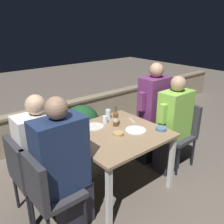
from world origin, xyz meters
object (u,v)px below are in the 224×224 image
(person_navy_jumper, at_px, (65,167))
(person_purple_stripe, at_px, (152,113))
(chair_left_near, at_px, (46,189))
(chair_right_far, at_px, (160,121))
(person_white_polo, at_px, (45,154))
(beer_bottle, at_px, (116,118))
(person_green_blouse, at_px, (173,125))
(potted_plant, at_px, (153,110))
(chair_right_near, at_px, (181,128))
(chair_left_far, at_px, (27,170))

(person_navy_jumper, relative_size, person_purple_stripe, 0.96)
(chair_left_near, distance_m, chair_right_far, 1.95)
(person_navy_jumper, bearing_deg, person_white_polo, 92.97)
(person_navy_jumper, bearing_deg, chair_right_far, 10.70)
(beer_bottle, bearing_deg, person_green_blouse, -24.13)
(chair_left_near, distance_m, person_purple_stripe, 1.77)
(chair_right_far, relative_size, beer_bottle, 3.45)
(chair_left_near, distance_m, person_white_polo, 0.42)
(chair_left_near, distance_m, potted_plant, 2.54)
(person_purple_stripe, bearing_deg, potted_plant, 38.79)
(person_white_polo, relative_size, chair_right_near, 1.47)
(chair_right_near, relative_size, potted_plant, 1.23)
(person_white_polo, height_order, chair_right_far, person_white_polo)
(chair_left_far, bearing_deg, person_navy_jumper, -60.38)
(person_white_polo, distance_m, chair_right_near, 1.81)
(beer_bottle, height_order, potted_plant, beer_bottle)
(person_white_polo, relative_size, chair_right_far, 1.47)
(person_navy_jumper, bearing_deg, chair_left_far, 119.62)
(person_white_polo, distance_m, potted_plant, 2.28)
(chair_left_far, height_order, person_green_blouse, person_green_blouse)
(person_navy_jumper, xyz_separation_m, chair_left_far, (-0.21, 0.37, -0.14))
(chair_right_far, bearing_deg, potted_plant, 48.50)
(chair_right_far, distance_m, person_purple_stripe, 0.26)
(chair_left_far, relative_size, person_purple_stripe, 0.62)
(potted_plant, bearing_deg, beer_bottle, -157.61)
(person_navy_jumper, distance_m, chair_right_near, 1.75)
(person_navy_jumper, height_order, chair_right_near, person_navy_jumper)
(chair_right_near, height_order, potted_plant, chair_right_near)
(chair_right_far, xyz_separation_m, beer_bottle, (-0.87, -0.03, 0.28))
(chair_right_far, xyz_separation_m, potted_plant, (0.46, 0.52, -0.09))
(person_purple_stripe, bearing_deg, chair_right_far, 0.00)
(person_white_polo, xyz_separation_m, potted_plant, (2.22, 0.48, -0.20))
(chair_right_near, bearing_deg, person_green_blouse, 180.00)
(person_white_polo, bearing_deg, potted_plant, 12.22)
(chair_right_far, bearing_deg, person_green_blouse, -117.98)
(person_green_blouse, bearing_deg, chair_left_far, 167.77)
(chair_left_far, height_order, person_white_polo, person_white_polo)
(chair_right_near, distance_m, person_green_blouse, 0.22)
(chair_left_near, xyz_separation_m, potted_plant, (2.39, 0.85, -0.09))
(person_white_polo, distance_m, person_purple_stripe, 1.56)
(chair_left_far, height_order, chair_right_near, same)
(chair_left_far, bearing_deg, chair_right_near, -11.06)
(person_purple_stripe, bearing_deg, person_white_polo, 178.35)
(chair_left_near, xyz_separation_m, beer_bottle, (1.05, 0.30, 0.28))
(chair_left_near, height_order, person_green_blouse, person_green_blouse)
(chair_left_far, distance_m, beer_bottle, 1.11)
(person_navy_jumper, height_order, chair_left_far, person_navy_jumper)
(chair_left_near, xyz_separation_m, person_purple_stripe, (1.73, 0.33, 0.17))
(chair_left_far, xyz_separation_m, person_white_polo, (0.19, -0.00, 0.10))
(chair_left_near, relative_size, person_white_polo, 0.68)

